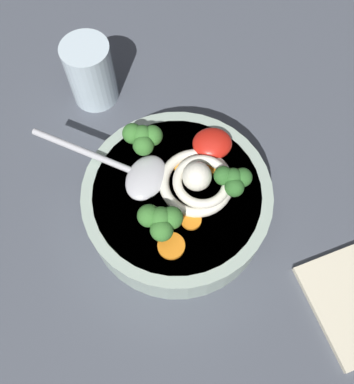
% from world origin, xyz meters
% --- Properties ---
extents(table_slab, '(1.22, 1.22, 0.03)m').
position_xyz_m(table_slab, '(0.00, 0.00, 0.01)').
color(table_slab, '#474C56').
rests_on(table_slab, ground).
extents(soup_bowl, '(0.22, 0.22, 0.06)m').
position_xyz_m(soup_bowl, '(0.02, -0.02, 0.06)').
color(soup_bowl, '#9EB2A3').
rests_on(soup_bowl, table_slab).
extents(noodle_pile, '(0.09, 0.09, 0.04)m').
position_xyz_m(noodle_pile, '(0.05, -0.01, 0.10)').
color(noodle_pile, silver).
rests_on(noodle_pile, soup_bowl).
extents(soup_spoon, '(0.17, 0.12, 0.02)m').
position_xyz_m(soup_spoon, '(-0.02, 0.01, 0.10)').
color(soup_spoon, '#B7B7BC').
rests_on(soup_spoon, soup_bowl).
extents(chili_sauce_dollop, '(0.05, 0.04, 0.02)m').
position_xyz_m(chili_sauce_dollop, '(0.07, 0.03, 0.10)').
color(chili_sauce_dollop, red).
rests_on(chili_sauce_dollop, soup_bowl).
extents(broccoli_floret_far, '(0.05, 0.04, 0.04)m').
position_xyz_m(broccoli_floret_far, '(-0.01, 0.04, 0.11)').
color(broccoli_floret_far, '#7A9E60').
rests_on(broccoli_floret_far, soup_bowl).
extents(broccoli_floret_left, '(0.04, 0.04, 0.03)m').
position_xyz_m(broccoli_floret_left, '(0.08, -0.02, 0.11)').
color(broccoli_floret_left, '#7A9E60').
rests_on(broccoli_floret_left, soup_bowl).
extents(broccoli_floret_front, '(0.05, 0.04, 0.04)m').
position_xyz_m(broccoli_floret_front, '(-0.00, -0.06, 0.11)').
color(broccoli_floret_front, '#7A9E60').
rests_on(broccoli_floret_front, soup_bowl).
extents(carrot_slice_extra_b, '(0.02, 0.02, 0.00)m').
position_xyz_m(carrot_slice_extra_b, '(0.03, -0.05, 0.09)').
color(carrot_slice_extra_b, orange).
rests_on(carrot_slice_extra_b, soup_bowl).
extents(carrot_slice_beside_chili, '(0.03, 0.03, 0.01)m').
position_xyz_m(carrot_slice_beside_chili, '(0.04, 0.01, 0.09)').
color(carrot_slice_beside_chili, orange).
rests_on(carrot_slice_beside_chili, soup_bowl).
extents(carrot_slice_extra_a, '(0.03, 0.03, 0.01)m').
position_xyz_m(carrot_slice_extra_a, '(0.01, -0.08, 0.09)').
color(carrot_slice_extra_a, orange).
rests_on(carrot_slice_extra_a, soup_bowl).
extents(carrot_slice_near_spoon, '(0.02, 0.02, 0.01)m').
position_xyz_m(carrot_slice_near_spoon, '(0.07, 0.01, 0.09)').
color(carrot_slice_near_spoon, orange).
rests_on(carrot_slice_near_spoon, soup_bowl).
extents(drinking_glass, '(0.06, 0.06, 0.10)m').
position_xyz_m(drinking_glass, '(-0.07, 0.18, 0.07)').
color(drinking_glass, silver).
rests_on(drinking_glass, table_slab).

